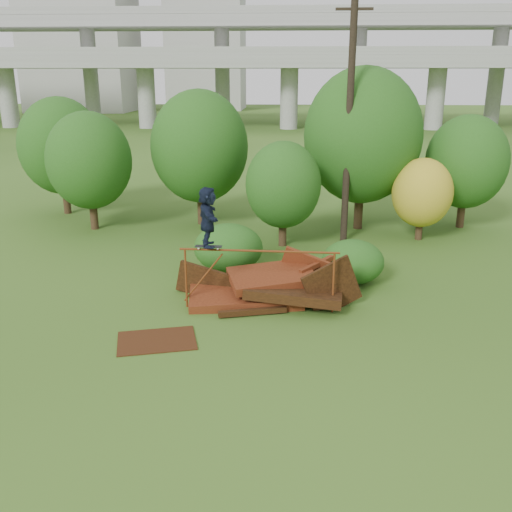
# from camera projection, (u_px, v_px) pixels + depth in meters

# --- Properties ---
(ground) EXTENTS (240.00, 240.00, 0.00)m
(ground) POSITION_uv_depth(u_px,v_px,m) (282.00, 337.00, 15.12)
(ground) COLOR #2D5116
(ground) RESTS_ON ground
(scrap_pile) EXTENTS (5.84, 2.93, 2.00)m
(scrap_pile) POSITION_uv_depth(u_px,v_px,m) (268.00, 288.00, 17.44)
(scrap_pile) COLOR #461B0C
(scrap_pile) RESTS_ON ground
(grind_rail) EXTENTS (4.62, 0.21, 1.84)m
(grind_rail) POSITION_uv_depth(u_px,v_px,m) (259.00, 263.00, 16.45)
(grind_rail) COLOR #663010
(grind_rail) RESTS_ON ground
(skateboard) EXTENTS (0.78, 0.23, 0.08)m
(skateboard) POSITION_uv_depth(u_px,v_px,m) (209.00, 246.00, 16.43)
(skateboard) COLOR black
(skateboard) RESTS_ON grind_rail
(skater) EXTENTS (0.79, 1.67, 1.73)m
(skater) POSITION_uv_depth(u_px,v_px,m) (208.00, 217.00, 16.16)
(skater) COLOR black
(skater) RESTS_ON skateboard
(flat_plate) EXTENTS (2.31, 1.90, 0.03)m
(flat_plate) POSITION_uv_depth(u_px,v_px,m) (157.00, 341.00, 14.87)
(flat_plate) COLOR #3A1C0C
(flat_plate) RESTS_ON ground
(tree_0) EXTENTS (3.67, 3.67, 5.18)m
(tree_0) POSITION_uv_depth(u_px,v_px,m) (89.00, 161.00, 24.71)
(tree_0) COLOR black
(tree_0) RESTS_ON ground
(tree_1) EXTENTS (4.35, 4.35, 6.06)m
(tree_1) POSITION_uv_depth(u_px,v_px,m) (200.00, 147.00, 25.46)
(tree_1) COLOR black
(tree_1) RESTS_ON ground
(tree_2) EXTENTS (2.98, 2.98, 4.21)m
(tree_2) POSITION_uv_depth(u_px,v_px,m) (283.00, 185.00, 22.41)
(tree_2) COLOR black
(tree_2) RESTS_ON ground
(tree_3) EXTENTS (5.06, 5.06, 7.02)m
(tree_3) POSITION_uv_depth(u_px,v_px,m) (363.00, 136.00, 24.51)
(tree_3) COLOR black
(tree_3) RESTS_ON ground
(tree_4) EXTENTS (2.48, 2.48, 3.42)m
(tree_4) POSITION_uv_depth(u_px,v_px,m) (422.00, 193.00, 23.42)
(tree_4) COLOR black
(tree_4) RESTS_ON ground
(tree_5) EXTENTS (3.57, 3.57, 5.02)m
(tree_5) POSITION_uv_depth(u_px,v_px,m) (467.00, 162.00, 25.04)
(tree_5) COLOR black
(tree_5) RESTS_ON ground
(tree_6) EXTENTS (4.05, 4.05, 5.66)m
(tree_6) POSITION_uv_depth(u_px,v_px,m) (61.00, 146.00, 27.51)
(tree_6) COLOR black
(tree_6) RESTS_ON ground
(shrub_left) EXTENTS (2.43, 2.24, 1.68)m
(shrub_left) POSITION_uv_depth(u_px,v_px,m) (228.00, 248.00, 19.99)
(shrub_left) COLOR #1C4211
(shrub_left) RESTS_ON ground
(shrub_right) EXTENTS (2.07, 1.90, 1.47)m
(shrub_right) POSITION_uv_depth(u_px,v_px,m) (353.00, 262.00, 18.83)
(shrub_right) COLOR #1C4211
(shrub_right) RESTS_ON ground
(utility_pole) EXTENTS (1.40, 0.28, 9.73)m
(utility_pole) POSITION_uv_depth(u_px,v_px,m) (349.00, 120.00, 22.36)
(utility_pole) COLOR black
(utility_pole) RESTS_ON ground
(freeway_overpass) EXTENTS (160.00, 15.00, 13.70)m
(freeway_overpass) POSITION_uv_depth(u_px,v_px,m) (290.00, 43.00, 71.79)
(freeway_overpass) COLOR gray
(freeway_overpass) RESTS_ON ground
(building_left) EXTENTS (18.00, 16.00, 35.00)m
(building_left) POSITION_uv_depth(u_px,v_px,m) (79.00, 10.00, 102.18)
(building_left) COLOR #9E9E99
(building_left) RESTS_ON ground
(building_right) EXTENTS (14.00, 14.00, 28.00)m
(building_right) POSITION_uv_depth(u_px,v_px,m) (207.00, 33.00, 108.70)
(building_right) COLOR #9E9E99
(building_right) RESTS_ON ground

